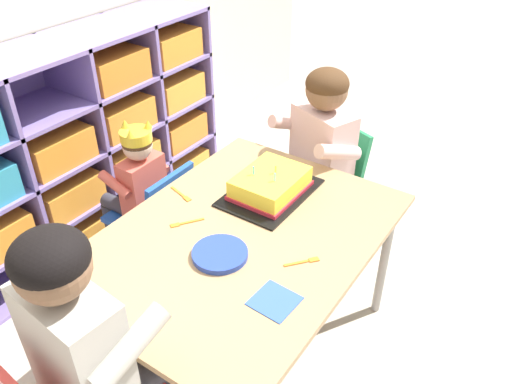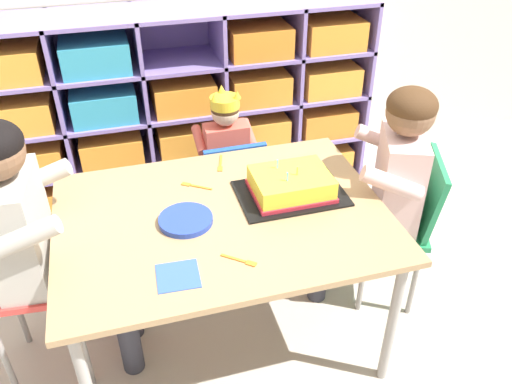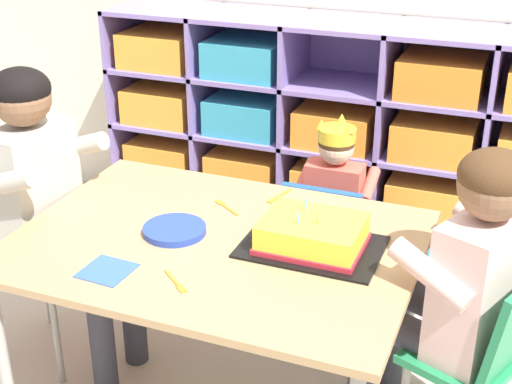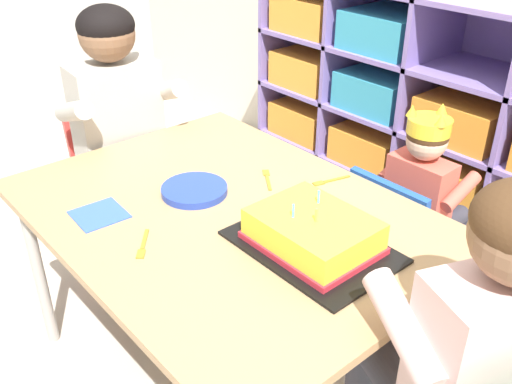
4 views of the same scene
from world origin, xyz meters
name	(u,v)px [view 4 (image 4 of 4)]	position (x,y,z in m)	size (l,w,h in m)	color
ground	(231,373)	(0.00, 0.00, 0.00)	(16.00, 16.00, 0.00)	#BCB2A3
storage_cubby_shelf	(469,144)	(0.06, 1.19, 0.50)	(2.11, 0.40, 1.06)	#7F6BB2
activity_table	(226,226)	(0.00, 0.00, 0.58)	(1.20, 0.88, 0.64)	#A37F56
classroom_chair_blue	(401,237)	(0.18, 0.62, 0.37)	(0.32, 0.34, 0.62)	#1E4CA8
child_with_crown	(426,191)	(0.18, 0.73, 0.51)	(0.30, 0.31, 0.82)	#D15647
classroom_chair_adult_side	(119,170)	(-0.74, 0.05, 0.45)	(0.38, 0.35, 0.71)	red
adult_helper_seated	(125,126)	(-0.63, 0.04, 0.68)	(0.45, 0.42, 1.08)	#B2ADA3
guest_at_table_side	(471,338)	(0.71, 0.09, 0.62)	(0.49, 0.47, 1.01)	beige
birthday_cake_on_tray	(313,235)	(0.28, 0.05, 0.68)	(0.41, 0.28, 0.13)	black
paper_plate_stack	(194,190)	(-0.14, -0.01, 0.65)	(0.19, 0.19, 0.02)	#233DA3
paper_napkin_square	(99,214)	(-0.21, -0.28, 0.64)	(0.13, 0.13, 0.00)	#3356B7
fork_beside_plate_stack	(267,178)	(-0.06, 0.21, 0.64)	(0.11, 0.09, 0.00)	orange
fork_by_napkin	(143,246)	(0.00, -0.26, 0.64)	(0.11, 0.09, 0.00)	orange
fork_scattered_mid_table	(329,181)	(0.07, 0.34, 0.64)	(0.05, 0.13, 0.00)	orange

